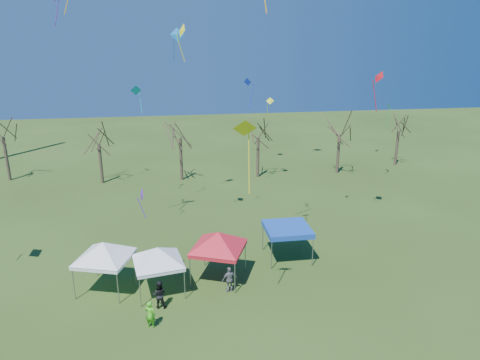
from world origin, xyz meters
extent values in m
plane|color=#2C4416|center=(0.00, 0.00, 0.00)|extent=(140.00, 140.00, 0.00)
cylinder|color=#3D2D21|center=(-20.85, 27.38, 2.39)|extent=(0.32, 0.32, 4.78)
cylinder|color=#3D2D21|center=(-10.77, 24.65, 2.14)|extent=(0.32, 0.32, 4.28)
cylinder|color=#3D2D21|center=(-2.37, 24.38, 2.32)|extent=(0.32, 0.32, 4.64)
cylinder|color=#3D2D21|center=(6.03, 24.04, 2.24)|extent=(0.32, 0.32, 4.49)
cylinder|color=#3D2D21|center=(15.36, 24.00, 2.24)|extent=(0.32, 0.32, 4.47)
cylinder|color=#3D2D21|center=(23.72, 26.07, 2.12)|extent=(0.32, 0.32, 4.23)
cylinder|color=gray|center=(-9.38, 2.12, 0.95)|extent=(0.06, 0.06, 1.90)
cylinder|color=gray|center=(-8.54, 4.65, 0.95)|extent=(0.06, 0.06, 1.90)
cylinder|color=gray|center=(-6.86, 1.28, 0.95)|extent=(0.06, 0.06, 1.90)
cylinder|color=gray|center=(-6.01, 3.81, 0.95)|extent=(0.06, 0.06, 1.90)
cube|color=white|center=(-7.70, 2.97, 2.02)|extent=(3.61, 3.61, 0.23)
pyramid|color=white|center=(-7.70, 2.97, 3.09)|extent=(3.83, 3.83, 0.95)
cylinder|color=gray|center=(-5.61, 0.69, 0.90)|extent=(0.05, 0.05, 1.79)
cylinder|color=gray|center=(-6.02, 3.16, 0.90)|extent=(0.05, 0.05, 1.79)
cylinder|color=gray|center=(-3.14, 1.10, 0.90)|extent=(0.05, 0.05, 1.79)
cylinder|color=gray|center=(-3.55, 3.58, 0.90)|extent=(0.05, 0.05, 1.79)
cube|color=white|center=(-4.58, 2.13, 1.90)|extent=(3.09, 3.09, 0.21)
pyramid|color=white|center=(-4.58, 2.13, 2.90)|extent=(3.75, 3.75, 0.90)
cylinder|color=gray|center=(-2.75, 2.28, 0.99)|extent=(0.06, 0.06, 1.97)
cylinder|color=gray|center=(-1.66, 4.81, 0.99)|extent=(0.06, 0.06, 1.97)
cylinder|color=gray|center=(-0.21, 1.19, 0.99)|extent=(0.06, 0.06, 1.97)
cylinder|color=gray|center=(0.88, 3.73, 0.99)|extent=(0.06, 0.06, 1.97)
cube|color=red|center=(-0.93, 3.00, 2.09)|extent=(3.89, 3.89, 0.24)
pyramid|color=red|center=(-0.93, 3.00, 3.20)|extent=(3.84, 3.84, 0.99)
cylinder|color=gray|center=(2.59, 3.60, 0.99)|extent=(0.06, 0.06, 1.98)
cylinder|color=gray|center=(2.63, 6.38, 0.99)|extent=(0.06, 0.06, 1.98)
cylinder|color=gray|center=(5.37, 3.56, 0.99)|extent=(0.06, 0.06, 1.98)
cylinder|color=gray|center=(5.41, 6.33, 0.99)|extent=(0.06, 0.06, 1.98)
cube|color=#103FAA|center=(4.00, 4.97, 2.10)|extent=(3.02, 3.02, 0.24)
cube|color=#103FAA|center=(4.00, 4.97, 2.28)|extent=(3.02, 3.02, 0.12)
imported|color=#4AC920|center=(-5.02, -1.20, 0.76)|extent=(0.65, 0.56, 1.51)
imported|color=black|center=(-4.56, 0.51, 0.82)|extent=(0.89, 0.76, 1.63)
imported|color=slate|center=(-0.48, 1.44, 0.81)|extent=(1.01, 0.60, 1.61)
cone|color=#C7DB17|center=(6.71, 21.69, 8.69)|extent=(0.90, 0.71, 0.68)
cube|color=#C7DB17|center=(6.45, 21.75, 7.70)|extent=(0.17, 0.57, 1.60)
cone|color=yellow|center=(-0.15, -1.53, 10.41)|extent=(1.19, 0.88, 0.93)
cube|color=yellow|center=(0.05, -1.54, 8.69)|extent=(0.07, 0.45, 2.88)
cube|color=purple|center=(-12.36, 20.12, 16.72)|extent=(0.51, 0.51, 2.25)
cone|color=blue|center=(-2.47, 15.99, 14.85)|extent=(1.20, 0.46, 1.16)
cube|color=blue|center=(-2.80, 15.95, 13.70)|extent=(0.12, 0.70, 1.74)
cone|color=green|center=(18.80, 20.05, 8.12)|extent=(0.73, 0.94, 0.71)
cube|color=green|center=(18.76, 19.89, 6.89)|extent=(0.37, 0.12, 2.04)
cone|color=#581AB7|center=(-5.30, 2.62, 6.00)|extent=(0.37, 0.88, 0.86)
cube|color=#581AB7|center=(-5.34, 2.83, 5.12)|extent=(0.45, 0.13, 1.34)
cone|color=#0C9FB5|center=(-6.16, 17.59, 10.35)|extent=(1.02, 0.68, 0.88)
cube|color=#0C9FB5|center=(-5.84, 17.66, 9.26)|extent=(0.20, 0.68, 1.74)
cone|color=yellow|center=(-2.39, 9.82, 14.98)|extent=(0.72, 1.03, 0.93)
cube|color=yellow|center=(-2.49, 10.06, 13.83)|extent=(0.54, 0.25, 1.83)
cone|color=red|center=(11.92, 9.50, 11.81)|extent=(0.70, 1.08, 0.92)
cube|color=red|center=(11.89, 9.78, 10.36)|extent=(0.61, 0.11, 2.40)
cone|color=#1229C7|center=(4.14, 20.36, 10.70)|extent=(0.85, 0.78, 0.78)
cube|color=#1229C7|center=(4.47, 20.10, 9.37)|extent=(0.59, 0.72, 2.27)
camera|label=1|loc=(-3.66, -20.65, 14.00)|focal=32.00mm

